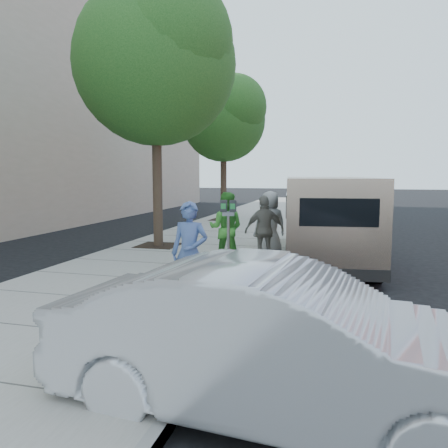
# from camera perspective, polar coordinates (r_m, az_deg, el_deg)

# --- Properties ---
(ground) EXTENTS (120.00, 120.00, 0.00)m
(ground) POSITION_cam_1_polar(r_m,az_deg,el_deg) (10.20, -1.93, -6.31)
(ground) COLOR black
(ground) RESTS_ON ground
(sidewalk) EXTENTS (5.00, 60.00, 0.15)m
(sidewalk) POSITION_cam_1_polar(r_m,az_deg,el_deg) (10.51, -7.19, -5.56)
(sidewalk) COLOR gray
(sidewalk) RESTS_ON ground
(curb_face) EXTENTS (0.12, 60.00, 0.16)m
(curb_face) POSITION_cam_1_polar(r_m,az_deg,el_deg) (9.88, 6.15, -6.33)
(curb_face) COLOR gray
(curb_face) RESTS_ON ground
(tree_near) EXTENTS (4.62, 4.60, 7.53)m
(tree_near) POSITION_cam_1_polar(r_m,az_deg,el_deg) (13.38, -8.77, 20.65)
(tree_near) COLOR black
(tree_near) RESTS_ON sidewalk
(tree_far) EXTENTS (3.92, 3.80, 6.49)m
(tree_far) POSITION_cam_1_polar(r_m,az_deg,el_deg) (20.35, 0.07, 13.93)
(tree_far) COLOR black
(tree_far) RESTS_ON sidewalk
(parking_meter) EXTENTS (0.34, 0.16, 1.59)m
(parking_meter) POSITION_cam_1_polar(r_m,az_deg,el_deg) (9.01, 0.57, 0.36)
(parking_meter) COLOR gray
(parking_meter) RESTS_ON sidewalk
(van) EXTENTS (2.55, 6.05, 2.18)m
(van) POSITION_cam_1_polar(r_m,az_deg,el_deg) (11.41, 13.21, 0.78)
(van) COLOR tan
(van) RESTS_ON ground
(sedan) EXTENTS (4.53, 1.96, 1.45)m
(sedan) POSITION_cam_1_polar(r_m,az_deg,el_deg) (4.19, 7.49, -15.14)
(sedan) COLOR silver
(sedan) RESTS_ON ground
(person_officer) EXTENTS (0.61, 0.40, 1.68)m
(person_officer) POSITION_cam_1_polar(r_m,az_deg,el_deg) (7.11, -4.51, -3.82)
(person_officer) COLOR #48619A
(person_officer) RESTS_ON sidewalk
(person_green_shirt) EXTENTS (0.85, 0.67, 1.70)m
(person_green_shirt) POSITION_cam_1_polar(r_m,az_deg,el_deg) (10.28, 0.25, -0.55)
(person_green_shirt) COLOR #388D2E
(person_green_shirt) RESTS_ON sidewalk
(person_gray_shirt) EXTENTS (0.99, 0.87, 1.70)m
(person_gray_shirt) POSITION_cam_1_polar(r_m,az_deg,el_deg) (11.14, 6.03, -0.03)
(person_gray_shirt) COLOR #A7A8AA
(person_gray_shirt) RESTS_ON sidewalk
(person_striped_polo) EXTENTS (1.02, 0.78, 1.62)m
(person_striped_polo) POSITION_cam_1_polar(r_m,az_deg,el_deg) (10.26, 5.31, -0.81)
(person_striped_polo) COLOR slate
(person_striped_polo) RESTS_ON sidewalk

